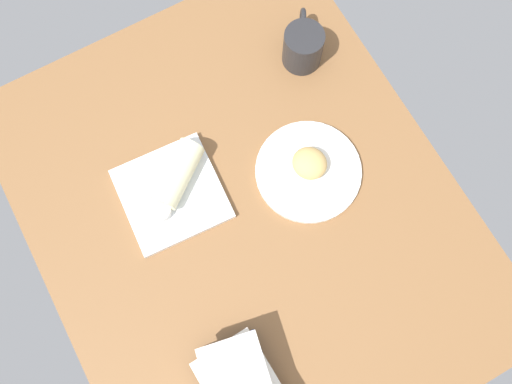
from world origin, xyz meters
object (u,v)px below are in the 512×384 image
at_px(sauce_cup, 160,211).
at_px(breakfast_wrap, 178,174).
at_px(square_plate, 172,194).
at_px(round_plate, 308,171).
at_px(scone_pastry, 310,163).
at_px(coffee_mug, 303,46).

height_order(sauce_cup, breakfast_wrap, breakfast_wrap).
bearing_deg(square_plate, breakfast_wrap, 124.68).
relative_size(round_plate, square_plate, 1.11).
bearing_deg(square_plate, sauce_cup, -55.32).
xyz_separation_m(scone_pastry, breakfast_wrap, (-0.12, -0.27, 0.01)).
xyz_separation_m(square_plate, breakfast_wrap, (-0.02, 0.03, 0.04)).
relative_size(round_plate, breakfast_wrap, 1.62).
xyz_separation_m(round_plate, breakfast_wrap, (-0.12, -0.26, 0.04)).
bearing_deg(scone_pastry, round_plate, -31.45).
bearing_deg(coffee_mug, breakfast_wrap, -71.00).
xyz_separation_m(scone_pastry, square_plate, (-0.09, -0.30, -0.03)).
bearing_deg(square_plate, scone_pastry, 72.52).
distance_m(square_plate, breakfast_wrap, 0.05).
height_order(round_plate, sauce_cup, sauce_cup).
distance_m(breakfast_wrap, coffee_mug, 0.42).
height_order(round_plate, square_plate, square_plate).
relative_size(scone_pastry, coffee_mug, 0.58).
height_order(scone_pastry, square_plate, scone_pastry).
bearing_deg(breakfast_wrap, coffee_mug, 71.87).
distance_m(square_plate, sauce_cup, 0.05).
relative_size(scone_pastry, square_plate, 0.37).
relative_size(square_plate, coffee_mug, 1.59).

